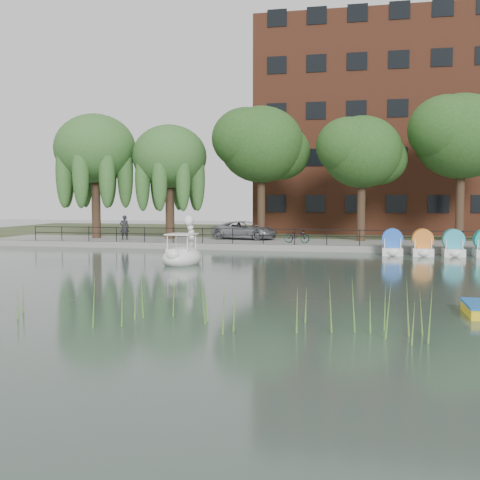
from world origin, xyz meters
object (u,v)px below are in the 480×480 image
(bicycle, at_px, (297,235))
(swan_boat, at_px, (182,253))
(pedestrian, at_px, (124,226))
(minivan, at_px, (245,229))

(bicycle, bearing_deg, swan_boat, 169.88)
(pedestrian, height_order, swan_boat, swan_boat)
(pedestrian, xyz_separation_m, swan_boat, (7.53, -10.31, -0.86))
(pedestrian, bearing_deg, bicycle, 150.48)
(bicycle, relative_size, swan_boat, 0.57)
(minivan, relative_size, pedestrian, 2.69)
(pedestrian, relative_size, swan_boat, 0.66)
(minivan, distance_m, pedestrian, 8.43)
(minivan, bearing_deg, bicycle, -113.86)
(minivan, height_order, bicycle, minivan)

